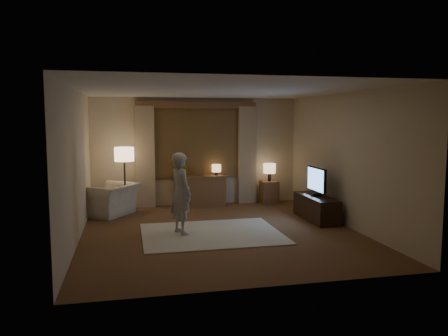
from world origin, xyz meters
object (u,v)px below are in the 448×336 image
object	(u,v)px
armchair	(110,200)
person	(181,193)
sideboard	(200,192)
tv_stand	(316,208)
side_table	(269,192)

from	to	relation	value
armchair	person	xyz separation A→B (m)	(1.32, -1.93, 0.42)
sideboard	armchair	xyz separation A→B (m)	(-2.09, -0.58, -0.01)
tv_stand	side_table	bearing A→B (deg)	101.30
armchair	tv_stand	xyz separation A→B (m)	(4.20, -1.39, -0.09)
tv_stand	person	bearing A→B (deg)	-169.26
sideboard	tv_stand	bearing A→B (deg)	-42.92
tv_stand	sideboard	bearing A→B (deg)	137.08
armchair	side_table	world-z (taller)	armchair
armchair	person	bearing A→B (deg)	69.79
armchair	person	size ratio (longest dim) A/B	0.71
sideboard	person	size ratio (longest dim) A/B	0.81
sideboard	tv_stand	xyz separation A→B (m)	(2.11, -1.96, -0.10)
person	sideboard	bearing A→B (deg)	-38.78
armchair	sideboard	bearing A→B (deg)	140.87
side_table	tv_stand	world-z (taller)	side_table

